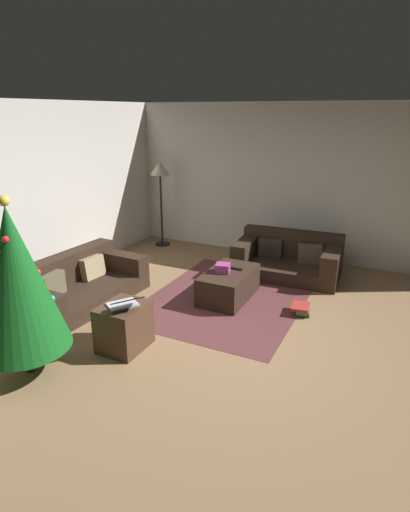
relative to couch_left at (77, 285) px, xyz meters
name	(u,v)px	position (x,y,z in m)	size (l,w,h in m)	color
ground_plane	(231,338)	(0.01, -2.24, -0.24)	(6.40, 6.40, 0.00)	#93704C
rear_partition	(18,201)	(0.01, 0.90, 1.06)	(6.40, 0.12, 2.60)	silver
corner_partition	(305,184)	(3.15, -2.24, 1.06)	(0.12, 6.40, 2.60)	silver
couch_left	(77,285)	(0.00, 0.00, 0.00)	(1.84, 1.00, 0.62)	#332319
couch_right	(288,259)	(2.25, -2.27, 0.02)	(0.99, 1.62, 0.65)	#332319
ottoman	(229,285)	(1.01, -1.78, -0.04)	(0.97, 0.57, 0.39)	#332319
gift_box	(223,268)	(0.94, -1.72, 0.21)	(0.18, 0.19, 0.12)	#B23F8C
tv_remote	(237,269)	(1.12, -1.85, 0.16)	(0.05, 0.16, 0.02)	black
christmas_tree	(16,280)	(-1.45, -0.68, 0.73)	(0.87, 0.87, 1.76)	brown
side_table	(124,327)	(-0.67, -1.27, 0.01)	(0.52, 0.44, 0.50)	#4C3323
laptop	(124,303)	(-0.71, -1.32, 0.31)	(0.46, 0.48, 0.18)	silver
book_stack	(302,309)	(0.98, -2.81, -0.18)	(0.33, 0.26, 0.12)	#4C423D
corner_lamp	(160,175)	(2.70, 0.32, 1.10)	(0.36, 0.36, 1.58)	black
area_rug	(228,298)	(1.01, -1.78, -0.24)	(2.60, 2.00, 0.01)	brown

